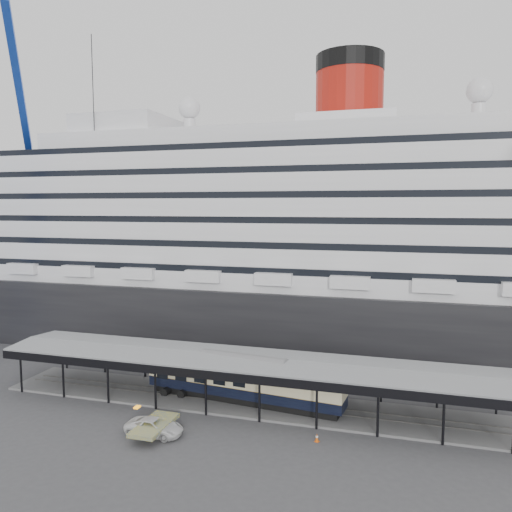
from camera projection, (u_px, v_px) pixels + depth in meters
name	position (u px, v px, depth m)	size (l,w,h in m)	color
ground	(229.00, 422.00, 50.10)	(200.00, 200.00, 0.00)	#3B3B3E
cruise_ship	(296.00, 227.00, 78.81)	(130.00, 30.00, 43.90)	black
platform_canopy	(244.00, 382.00, 54.64)	(56.00, 9.18, 5.30)	slate
port_truck	(154.00, 427.00, 47.24)	(2.56, 5.54, 1.54)	silver
pullman_carriage	(243.00, 379.00, 54.64)	(22.79, 5.50, 22.20)	black
traffic_cone_left	(146.00, 425.00, 48.41)	(0.44, 0.44, 0.80)	red
traffic_cone_mid	(176.00, 427.00, 48.24)	(0.45, 0.45, 0.68)	#E7460C
traffic_cone_right	(317.00, 438.00, 45.89)	(0.52, 0.52, 0.77)	#E2560C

